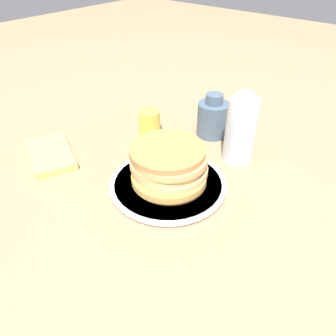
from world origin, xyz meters
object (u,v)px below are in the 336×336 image
Objects in this scene: juice_glass at (150,123)px; water_bottle_near at (241,130)px; cream_jug at (213,118)px; pancake_stack at (169,166)px; plate at (168,184)px.

juice_glass is 0.39× the size of water_bottle_near.
cream_jug reaches higher than juice_glass.
pancake_stack is 0.26m from juice_glass.
pancake_stack is 0.28m from cream_jug.
water_bottle_near is (-0.13, 0.06, 0.03)m from cream_jug.
juice_glass is 0.58× the size of cream_jug.
water_bottle_near is at bearing -107.48° from plate.
juice_glass is at bearing 11.11° from water_bottle_near.
cream_jug is (-0.15, -0.12, 0.02)m from juice_glass.
cream_jug is at bearing -77.80° from pancake_stack.
cream_jug reaches higher than pancake_stack.
cream_jug is (0.06, -0.28, 0.05)m from plate.
pancake_stack is 1.47× the size of cream_jug.
pancake_stack is 2.55× the size of juice_glass.
pancake_stack is at bearing -85.14° from plate.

